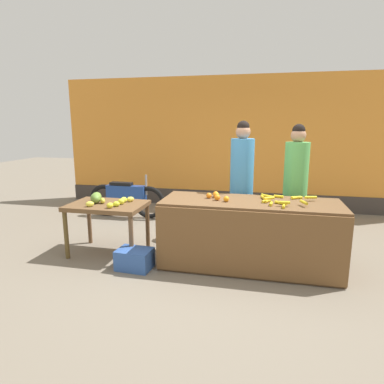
{
  "coord_description": "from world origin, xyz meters",
  "views": [
    {
      "loc": [
        0.64,
        -4.14,
        1.84
      ],
      "look_at": [
        -0.32,
        0.15,
        0.93
      ],
      "focal_mm": 30.72,
      "sensor_mm": 36.0,
      "label": 1
    }
  ],
  "objects_px": {
    "vendor_woman_blue_shirt": "(241,185)",
    "vendor_woman_green_shirt": "(295,188)",
    "parked_motorcycle": "(126,197)",
    "produce_crate": "(135,259)",
    "produce_sack": "(175,225)"
  },
  "relations": [
    {
      "from": "vendor_woman_blue_shirt",
      "to": "vendor_woman_green_shirt",
      "type": "distance_m",
      "value": 0.77
    },
    {
      "from": "vendor_woman_blue_shirt",
      "to": "produce_sack",
      "type": "height_order",
      "value": "vendor_woman_blue_shirt"
    },
    {
      "from": "vendor_woman_blue_shirt",
      "to": "produce_crate",
      "type": "relative_size",
      "value": 4.29
    },
    {
      "from": "vendor_woman_blue_shirt",
      "to": "parked_motorcycle",
      "type": "distance_m",
      "value": 2.68
    },
    {
      "from": "vendor_woman_green_shirt",
      "to": "produce_sack",
      "type": "distance_m",
      "value": 1.94
    },
    {
      "from": "produce_crate",
      "to": "parked_motorcycle",
      "type": "bearing_deg",
      "value": 115.9
    },
    {
      "from": "vendor_woman_green_shirt",
      "to": "parked_motorcycle",
      "type": "xyz_separation_m",
      "value": [
        -3.12,
        1.09,
        -0.53
      ]
    },
    {
      "from": "parked_motorcycle",
      "to": "produce_crate",
      "type": "distance_m",
      "value": 2.5
    },
    {
      "from": "parked_motorcycle",
      "to": "vendor_woman_green_shirt",
      "type": "bearing_deg",
      "value": -19.21
    },
    {
      "from": "vendor_woman_green_shirt",
      "to": "parked_motorcycle",
      "type": "height_order",
      "value": "vendor_woman_green_shirt"
    },
    {
      "from": "vendor_woman_blue_shirt",
      "to": "vendor_woman_green_shirt",
      "type": "relative_size",
      "value": 1.02
    },
    {
      "from": "parked_motorcycle",
      "to": "produce_crate",
      "type": "xyz_separation_m",
      "value": [
        1.09,
        -2.24,
        -0.27
      ]
    },
    {
      "from": "parked_motorcycle",
      "to": "vendor_woman_blue_shirt",
      "type": "bearing_deg",
      "value": -26.32
    },
    {
      "from": "vendor_woman_green_shirt",
      "to": "produce_sack",
      "type": "xyz_separation_m",
      "value": [
        -1.82,
        0.01,
        -0.69
      ]
    },
    {
      "from": "produce_sack",
      "to": "vendor_woman_blue_shirt",
      "type": "bearing_deg",
      "value": -4.78
    }
  ]
}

